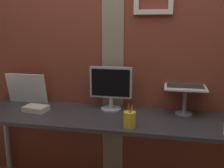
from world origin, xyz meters
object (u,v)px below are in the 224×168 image
Objects in this scene: monitor at (111,85)px; laptop at (185,80)px; whiteboard_panel at (27,88)px; pen_cup at (130,119)px.

laptop is at bearing 6.91° from monitor.
pen_cup is (1.05, -0.41, -0.08)m from whiteboard_panel.
laptop is at bearing 1.80° from whiteboard_panel.
laptop reaches higher than pen_cup.
whiteboard_panel is (-0.83, 0.03, -0.08)m from monitor.
pen_cup is (0.22, -0.38, -0.16)m from monitor.
laptop is 1.46m from whiteboard_panel.
whiteboard_panel is (-1.46, -0.05, -0.14)m from laptop.
monitor is 2.23× the size of pen_cup.
whiteboard_panel is at bearing 158.52° from pen_cup.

